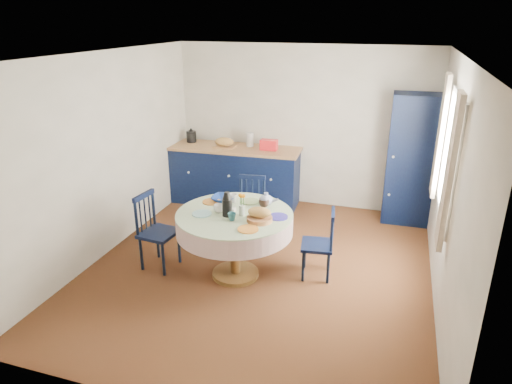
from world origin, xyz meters
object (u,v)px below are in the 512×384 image
(pantry_cabinet, at_px, (411,160))
(chair_right, at_px, (320,244))
(dining_table, at_px, (235,223))
(chair_left, at_px, (156,231))
(mug_a, at_px, (219,208))
(cobalt_bowl, at_px, (223,199))
(mug_b, at_px, (232,217))
(mug_c, at_px, (264,203))
(kitchen_counter, at_px, (235,174))
(chair_far, at_px, (251,208))
(mug_d, at_px, (233,198))

(pantry_cabinet, relative_size, chair_right, 2.26)
(pantry_cabinet, relative_size, dining_table, 1.43)
(pantry_cabinet, height_order, chair_left, pantry_cabinet)
(pantry_cabinet, relative_size, mug_a, 16.37)
(mug_a, relative_size, cobalt_bowl, 0.42)
(dining_table, distance_m, cobalt_bowl, 0.42)
(dining_table, height_order, chair_right, dining_table)
(mug_b, xyz_separation_m, mug_c, (0.22, 0.46, 0.01))
(kitchen_counter, relative_size, mug_a, 18.39)
(chair_far, height_order, mug_a, mug_a)
(pantry_cabinet, height_order, cobalt_bowl, pantry_cabinet)
(chair_far, bearing_deg, pantry_cabinet, 25.25)
(kitchen_counter, distance_m, mug_d, 1.99)
(mug_a, height_order, mug_d, mug_d)
(chair_far, xyz_separation_m, mug_c, (0.39, -0.69, 0.41))
(chair_far, height_order, mug_c, mug_c)
(mug_a, xyz_separation_m, mug_d, (0.05, 0.33, 0.00))
(pantry_cabinet, bearing_deg, chair_left, -142.63)
(chair_far, bearing_deg, mug_b, -88.96)
(chair_far, relative_size, cobalt_bowl, 3.20)
(mug_c, bearing_deg, chair_left, -164.61)
(pantry_cabinet, distance_m, mug_d, 2.79)
(chair_far, distance_m, chair_right, 1.27)
(kitchen_counter, relative_size, mug_b, 23.11)
(kitchen_counter, bearing_deg, chair_right, -49.78)
(kitchen_counter, bearing_deg, mug_d, -73.02)
(pantry_cabinet, bearing_deg, mug_a, -133.75)
(chair_right, height_order, mug_c, mug_c)
(mug_a, relative_size, mug_c, 0.94)
(dining_table, xyz_separation_m, chair_left, (-0.99, -0.06, -0.21))
(mug_d, bearing_deg, chair_left, -156.32)
(chair_far, height_order, mug_d, mug_d)
(chair_far, bearing_deg, chair_left, -136.71)
(dining_table, bearing_deg, mug_d, 114.03)
(pantry_cabinet, xyz_separation_m, chair_far, (-2.01, -1.28, -0.50))
(kitchen_counter, relative_size, cobalt_bowl, 7.71)
(mug_a, bearing_deg, mug_c, 34.23)
(chair_left, height_order, mug_c, chair_left)
(cobalt_bowl, bearing_deg, mug_c, -1.32)
(dining_table, bearing_deg, cobalt_bowl, 131.07)
(chair_left, height_order, chair_far, chair_left)
(chair_left, distance_m, cobalt_bowl, 0.90)
(chair_far, xyz_separation_m, mug_a, (-0.05, -1.00, 0.40))
(mug_b, bearing_deg, chair_far, 98.24)
(chair_right, bearing_deg, dining_table, -80.65)
(chair_left, xyz_separation_m, mug_b, (1.02, -0.12, 0.37))
(dining_table, relative_size, chair_left, 1.42)
(dining_table, distance_m, chair_left, 1.02)
(kitchen_counter, xyz_separation_m, chair_far, (0.66, -1.18, -0.04))
(dining_table, relative_size, mug_c, 10.76)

